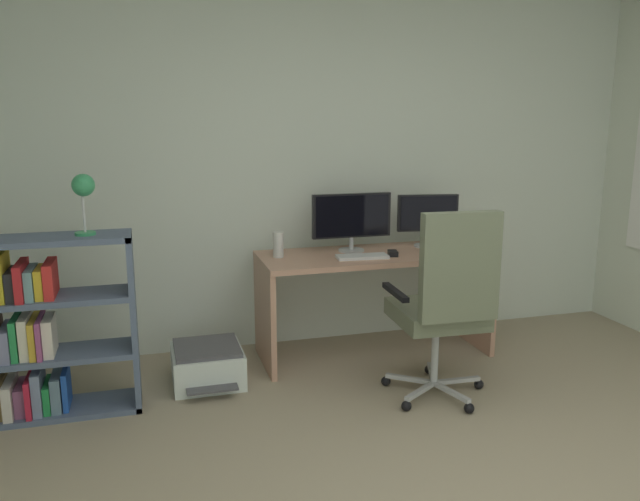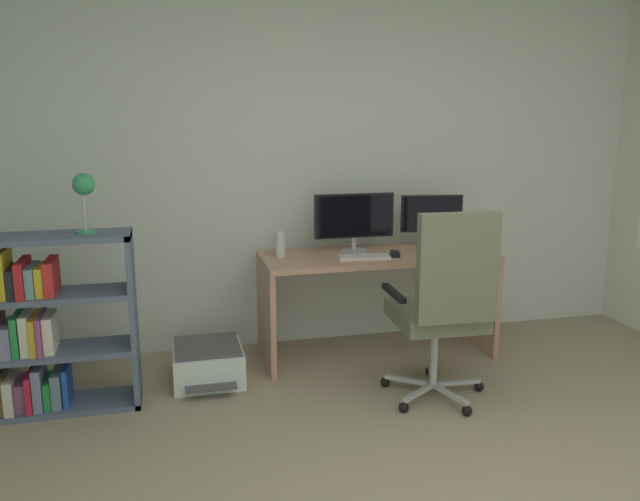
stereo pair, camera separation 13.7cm
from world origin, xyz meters
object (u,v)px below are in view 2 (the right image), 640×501
at_px(desk, 377,280).
at_px(computer_mouse, 395,254).
at_px(desktop_speaker, 280,244).
at_px(bookshelf, 47,329).
at_px(monitor_main, 354,218).
at_px(desk_lamp, 84,189).
at_px(printer, 208,363).
at_px(monitor_secondary, 431,217).
at_px(office_chair, 444,301).
at_px(keyboard, 364,257).

bearing_deg(desk, computer_mouse, -51.84).
xyz_separation_m(computer_mouse, desktop_speaker, (-0.75, 0.17, 0.07)).
bearing_deg(computer_mouse, bookshelf, -159.29).
height_order(monitor_main, computer_mouse, monitor_main).
bearing_deg(desk_lamp, desk, 11.53).
height_order(computer_mouse, desk_lamp, desk_lamp).
bearing_deg(desktop_speaker, printer, -155.00).
bearing_deg(monitor_main, computer_mouse, -44.09).
bearing_deg(monitor_secondary, desk_lamp, -168.07).
height_order(monitor_main, office_chair, office_chair).
bearing_deg(monitor_secondary, printer, -169.88).
bearing_deg(monitor_secondary, desk, -166.43).
bearing_deg(desktop_speaker, computer_mouse, -12.61).
bearing_deg(keyboard, printer, -172.06).
relative_size(monitor_main, monitor_secondary, 1.28).
relative_size(monitor_secondary, bookshelf, 0.43).
xyz_separation_m(computer_mouse, office_chair, (0.03, -0.73, -0.12)).
bearing_deg(computer_mouse, office_chair, -74.08).
height_order(office_chair, desk_lamp, desk_lamp).
height_order(keyboard, printer, keyboard).
relative_size(office_chair, desk_lamp, 3.48).
height_order(bookshelf, printer, bookshelf).
bearing_deg(monitor_secondary, computer_mouse, -148.27).
relative_size(computer_mouse, desktop_speaker, 0.59).
height_order(desk_lamp, printer, desk_lamp).
distance_m(desktop_speaker, printer, 0.90).
bearing_deg(printer, office_chair, -26.87).
bearing_deg(desktop_speaker, desk, -4.94).
height_order(monitor_secondary, printer, monitor_secondary).
xyz_separation_m(desk, office_chair, (0.11, -0.84, 0.08)).
relative_size(keyboard, bookshelf, 0.33).
bearing_deg(computer_mouse, desk, 141.96).
distance_m(keyboard, office_chair, 0.77).
bearing_deg(monitor_main, monitor_secondary, 0.01).
xyz_separation_m(desktop_speaker, bookshelf, (-1.40, -0.43, -0.33)).
distance_m(monitor_secondary, office_chair, 1.05).
height_order(desk, keyboard, keyboard).
distance_m(desk, monitor_main, 0.45).
bearing_deg(computer_mouse, keyboard, -163.71).
distance_m(computer_mouse, desktop_speaker, 0.77).
distance_m(computer_mouse, office_chair, 0.74).
bearing_deg(desktop_speaker, bookshelf, -163.03).
xyz_separation_m(desk, bookshelf, (-2.07, -0.37, -0.06)).
distance_m(computer_mouse, desk_lamp, 1.99).
relative_size(monitor_main, desktop_speaker, 3.29).
bearing_deg(office_chair, monitor_main, 104.80).
bearing_deg(computer_mouse, desktop_speaker, -178.81).
distance_m(monitor_secondary, computer_mouse, 0.46).
bearing_deg(monitor_secondary, bookshelf, -169.22).
height_order(computer_mouse, bookshelf, bookshelf).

